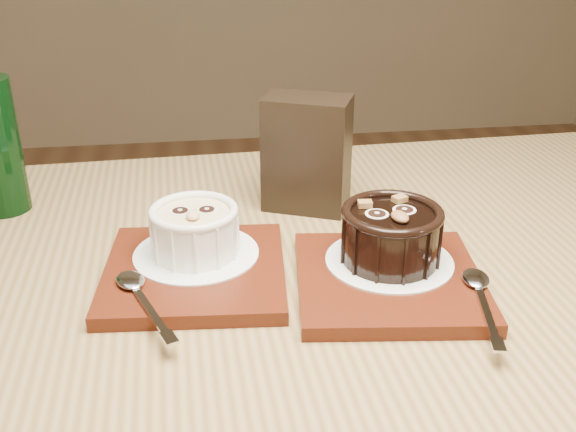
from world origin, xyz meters
name	(u,v)px	position (x,y,z in m)	size (l,w,h in m)	color
table	(281,367)	(0.11, -0.12, 0.66)	(1.23, 0.84, 0.75)	brown
tray_left	(195,272)	(0.03, -0.08, 0.76)	(0.18, 0.18, 0.01)	#521C0D
doily_left	(196,253)	(0.03, -0.06, 0.77)	(0.13, 0.13, 0.00)	white
ramekin_white	(195,228)	(0.03, -0.06, 0.80)	(0.09, 0.09, 0.05)	white
spoon_left	(142,297)	(-0.02, -0.14, 0.77)	(0.03, 0.13, 0.01)	silver
tray_right	(389,281)	(0.22, -0.12, 0.76)	(0.18, 0.18, 0.01)	#521C0D
doily_right	(389,260)	(0.23, -0.10, 0.77)	(0.13, 0.13, 0.00)	white
ramekin_dark	(391,232)	(0.23, -0.10, 0.80)	(0.10, 0.10, 0.06)	black
spoon_right	(482,298)	(0.29, -0.18, 0.77)	(0.03, 0.13, 0.01)	silver
condiment_stand	(307,154)	(0.17, 0.07, 0.82)	(0.10, 0.06, 0.14)	black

